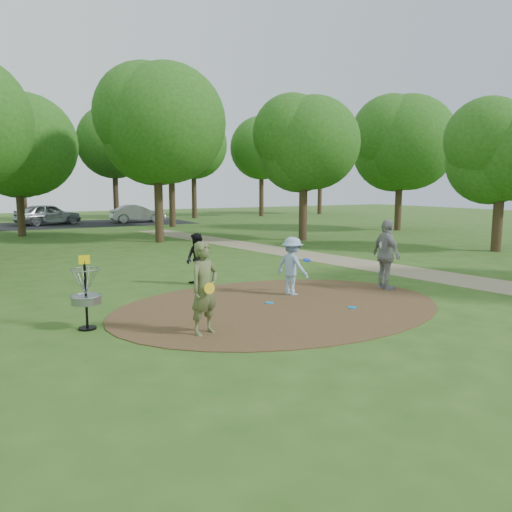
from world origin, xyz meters
TOP-DOWN VIEW (x-y plane):
  - ground at (0.00, 0.00)m, footprint 100.00×100.00m
  - dirt_clearing at (0.00, 0.00)m, footprint 8.40×8.40m
  - footpath at (6.50, 2.00)m, footprint 7.55×39.89m
  - parking_lot at (2.00, 30.00)m, footprint 14.00×8.00m
  - player_observer_with_disc at (-2.54, -1.23)m, footprint 0.79×0.65m
  - player_throwing_with_disc at (0.98, 0.95)m, footprint 1.01×1.14m
  - player_walking_with_disc at (-0.74, 3.41)m, footprint 0.75×0.87m
  - player_waiting_with_disc at (3.66, 0.21)m, footprint 0.68×1.24m
  - disc_ground_cyan at (-0.10, 0.35)m, footprint 0.22×0.22m
  - disc_ground_blue at (1.39, -1.04)m, footprint 0.22×0.22m
  - disc_ground_red at (-1.09, 1.88)m, footprint 0.22×0.22m
  - car_left at (-1.53, 30.35)m, footprint 5.04×3.22m
  - car_right at (5.10, 29.54)m, footprint 4.40×1.84m
  - disc_golf_basket at (-4.50, 0.30)m, footprint 0.63×0.63m
  - tree_ring at (1.94, 9.42)m, footprint 37.32×45.50m

SIDE VIEW (x-z plane):
  - ground at x=0.00m, z-range 0.00..0.00m
  - parking_lot at x=2.00m, z-range 0.00..0.01m
  - footpath at x=6.50m, z-range 0.00..0.01m
  - dirt_clearing at x=0.00m, z-range 0.00..0.02m
  - disc_ground_cyan at x=-0.10m, z-range 0.02..0.04m
  - disc_ground_blue at x=1.39m, z-range 0.02..0.04m
  - disc_ground_red at x=-1.09m, z-range 0.02..0.04m
  - car_right at x=5.10m, z-range 0.00..1.41m
  - player_walking_with_disc at x=-0.74m, z-range 0.00..1.55m
  - player_throwing_with_disc at x=0.98m, z-range 0.00..1.57m
  - car_left at x=-1.53m, z-range 0.00..1.60m
  - disc_golf_basket at x=-4.50m, z-range 0.10..1.64m
  - player_observer_with_disc at x=-2.54m, z-range 0.00..1.86m
  - player_waiting_with_disc at x=3.66m, z-range 0.00..2.00m
  - tree_ring at x=1.94m, z-range 0.76..9.64m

